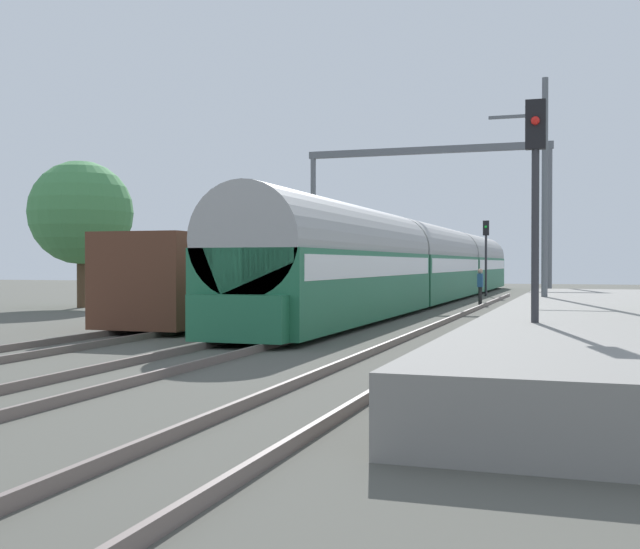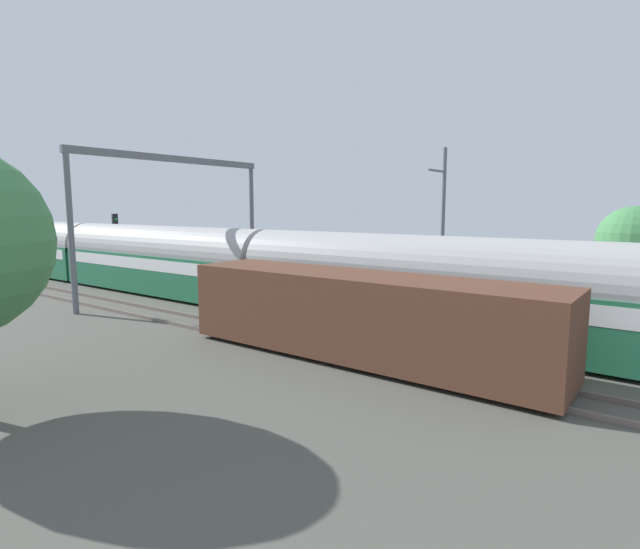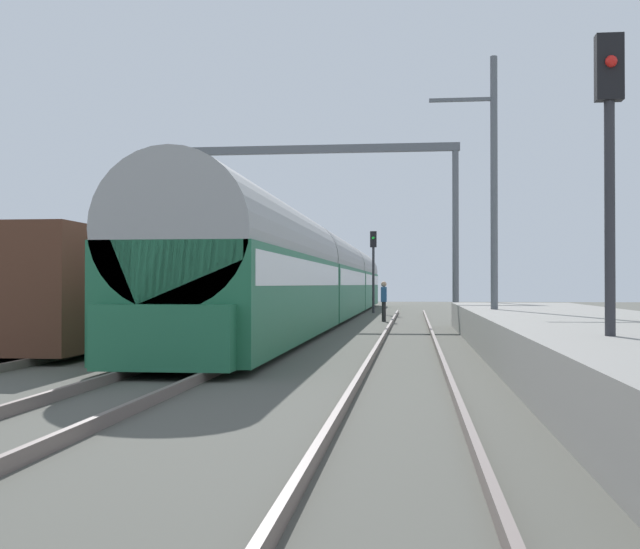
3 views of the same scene
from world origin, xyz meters
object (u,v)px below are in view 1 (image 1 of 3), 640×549
Objects in this scene: freight_car at (231,278)px; catenary_gantry at (426,191)px; passenger_train at (431,264)px; railway_signal_far at (486,247)px; railway_signal_near at (535,198)px; person_crossing at (480,283)px.

catenary_gantry is (3.99, 14.69, 4.15)m from freight_car.
railway_signal_far reaches higher than passenger_train.
railway_signal_far is at bearing 78.39° from catenary_gantry.
freight_car is at bearing -103.86° from passenger_train.
railway_signal_near reaches higher than freight_car.
railway_signal_far is 0.37× the size of catenary_gantry.
person_crossing is 0.38× the size of railway_signal_far.
railway_signal_far reaches higher than freight_car.
person_crossing is 10.82m from railway_signal_far.
railway_signal_near is (10.77, -10.17, 1.72)m from freight_car.
railway_signal_far reaches higher than person_crossing.
catenary_gantry is at bearing -113.25° from person_crossing.
person_crossing is 0.35× the size of railway_signal_near.
freight_car is (-3.99, -16.19, -0.50)m from passenger_train.
catenary_gantry is (-2.88, 1.27, 4.59)m from person_crossing.
person_crossing is 24.01m from railway_signal_near.
passenger_train reaches higher than freight_car.
freight_car is 15.78m from catenary_gantry.
railway_signal_near is at bearing -75.58° from passenger_train.
catenary_gantry reaches higher than person_crossing.
railway_signal_near is (3.90, -23.59, 2.16)m from person_crossing.
catenary_gantry is (-6.78, 24.86, 2.43)m from railway_signal_near.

